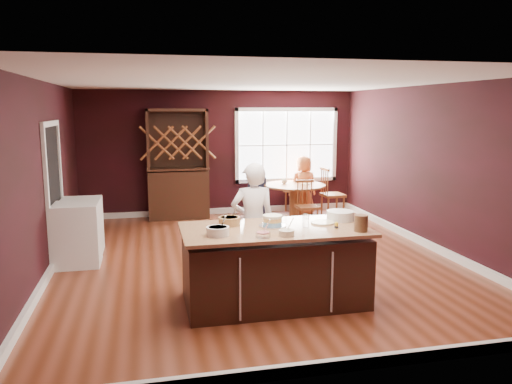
{
  "coord_description": "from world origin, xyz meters",
  "views": [
    {
      "loc": [
        -1.61,
        -7.32,
        2.31
      ],
      "look_at": [
        0.02,
        0.01,
        1.05
      ],
      "focal_mm": 35.0,
      "sensor_mm": 36.0,
      "label": 1
    }
  ],
  "objects_px": {
    "chair_north": "(297,188)",
    "toddler": "(256,180)",
    "baker": "(253,223)",
    "hutch": "(178,164)",
    "chair_south": "(307,205)",
    "kitchen_island": "(274,267)",
    "dryer": "(82,226)",
    "seated_woman": "(304,185)",
    "chair_east": "(333,193)",
    "layer_cake": "(272,221)",
    "washer": "(77,234)",
    "dining_table": "(295,195)",
    "high_chair": "(257,196)"
  },
  "relations": [
    {
      "from": "chair_north",
      "to": "toddler",
      "type": "bearing_deg",
      "value": -15.71
    },
    {
      "from": "baker",
      "to": "hutch",
      "type": "relative_size",
      "value": 0.7
    },
    {
      "from": "chair_south",
      "to": "chair_north",
      "type": "distance_m",
      "value": 1.62
    },
    {
      "from": "kitchen_island",
      "to": "dryer",
      "type": "bearing_deg",
      "value": 132.77
    },
    {
      "from": "chair_north",
      "to": "seated_woman",
      "type": "bearing_deg",
      "value": 62.34
    },
    {
      "from": "hutch",
      "to": "dryer",
      "type": "xyz_separation_m",
      "value": [
        -1.69,
        -2.3,
        -0.71
      ]
    },
    {
      "from": "chair_east",
      "to": "hutch",
      "type": "relative_size",
      "value": 0.47
    },
    {
      "from": "layer_cake",
      "to": "hutch",
      "type": "height_order",
      "value": "hutch"
    },
    {
      "from": "chair_east",
      "to": "layer_cake",
      "type": "bearing_deg",
      "value": 147.53
    },
    {
      "from": "chair_south",
      "to": "washer",
      "type": "relative_size",
      "value": 1.02
    },
    {
      "from": "layer_cake",
      "to": "chair_south",
      "type": "bearing_deg",
      "value": 65.04
    },
    {
      "from": "washer",
      "to": "dining_table",
      "type": "bearing_deg",
      "value": 28.81
    },
    {
      "from": "dining_table",
      "to": "seated_woman",
      "type": "height_order",
      "value": "seated_woman"
    },
    {
      "from": "layer_cake",
      "to": "high_chair",
      "type": "relative_size",
      "value": 0.35
    },
    {
      "from": "baker",
      "to": "kitchen_island",
      "type": "bearing_deg",
      "value": 98.86
    },
    {
      "from": "kitchen_island",
      "to": "chair_east",
      "type": "bearing_deg",
      "value": 60.64
    },
    {
      "from": "hutch",
      "to": "washer",
      "type": "xyz_separation_m",
      "value": [
        -1.69,
        -2.94,
        -0.69
      ]
    },
    {
      "from": "toddler",
      "to": "kitchen_island",
      "type": "bearing_deg",
      "value": -99.92
    },
    {
      "from": "hutch",
      "to": "kitchen_island",
      "type": "bearing_deg",
      "value": -80.92
    },
    {
      "from": "layer_cake",
      "to": "chair_east",
      "type": "bearing_deg",
      "value": 60.13
    },
    {
      "from": "seated_woman",
      "to": "high_chair",
      "type": "xyz_separation_m",
      "value": [
        -1.08,
        -0.13,
        -0.18
      ]
    },
    {
      "from": "chair_north",
      "to": "washer",
      "type": "xyz_separation_m",
      "value": [
        -4.34,
        -3.01,
        -0.07
      ]
    },
    {
      "from": "layer_cake",
      "to": "washer",
      "type": "distance_m",
      "value": 3.21
    },
    {
      "from": "dryer",
      "to": "toddler",
      "type": "bearing_deg",
      "value": 30.42
    },
    {
      "from": "high_chair",
      "to": "toddler",
      "type": "xyz_separation_m",
      "value": [
        -0.02,
        0.01,
        0.34
      ]
    },
    {
      "from": "kitchen_island",
      "to": "baker",
      "type": "bearing_deg",
      "value": 97.35
    },
    {
      "from": "layer_cake",
      "to": "dryer",
      "type": "xyz_separation_m",
      "value": [
        -2.49,
        2.61,
        -0.54
      ]
    },
    {
      "from": "dining_table",
      "to": "chair_south",
      "type": "xyz_separation_m",
      "value": [
        0.01,
        -0.81,
        -0.06
      ]
    },
    {
      "from": "baker",
      "to": "dryer",
      "type": "relative_size",
      "value": 1.82
    },
    {
      "from": "chair_east",
      "to": "chair_south",
      "type": "xyz_separation_m",
      "value": [
        -0.84,
        -0.82,
        -0.07
      ]
    },
    {
      "from": "chair_south",
      "to": "hutch",
      "type": "xyz_separation_m",
      "value": [
        -2.37,
        1.52,
        0.68
      ]
    },
    {
      "from": "layer_cake",
      "to": "kitchen_island",
      "type": "bearing_deg",
      "value": -88.03
    },
    {
      "from": "hutch",
      "to": "washer",
      "type": "bearing_deg",
      "value": -119.92
    },
    {
      "from": "seated_woman",
      "to": "toddler",
      "type": "distance_m",
      "value": 1.12
    },
    {
      "from": "chair_north",
      "to": "hutch",
      "type": "xyz_separation_m",
      "value": [
        -2.64,
        -0.07,
        0.62
      ]
    },
    {
      "from": "seated_woman",
      "to": "chair_north",
      "type": "bearing_deg",
      "value": -85.04
    },
    {
      "from": "chair_south",
      "to": "dryer",
      "type": "height_order",
      "value": "chair_south"
    },
    {
      "from": "baker",
      "to": "chair_south",
      "type": "xyz_separation_m",
      "value": [
        1.67,
        2.72,
        -0.33
      ]
    },
    {
      "from": "high_chair",
      "to": "baker",
      "type": "bearing_deg",
      "value": -92.01
    },
    {
      "from": "dining_table",
      "to": "dryer",
      "type": "bearing_deg",
      "value": -158.6
    },
    {
      "from": "chair_north",
      "to": "dryer",
      "type": "distance_m",
      "value": 4.94
    },
    {
      "from": "layer_cake",
      "to": "high_chair",
      "type": "height_order",
      "value": "layer_cake"
    },
    {
      "from": "toddler",
      "to": "baker",
      "type": "bearing_deg",
      "value": -103.14
    },
    {
      "from": "chair_south",
      "to": "seated_woman",
      "type": "bearing_deg",
      "value": 73.61
    },
    {
      "from": "dryer",
      "to": "chair_east",
      "type": "bearing_deg",
      "value": 18.03
    },
    {
      "from": "baker",
      "to": "chair_south",
      "type": "height_order",
      "value": "baker"
    },
    {
      "from": "baker",
      "to": "washer",
      "type": "bearing_deg",
      "value": -27.06
    },
    {
      "from": "baker",
      "to": "hutch",
      "type": "height_order",
      "value": "hutch"
    },
    {
      "from": "dining_table",
      "to": "hutch",
      "type": "height_order",
      "value": "hutch"
    },
    {
      "from": "dining_table",
      "to": "seated_woman",
      "type": "distance_m",
      "value": 0.59
    }
  ]
}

